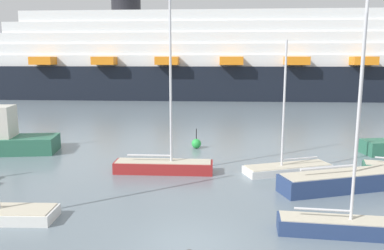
{
  "coord_description": "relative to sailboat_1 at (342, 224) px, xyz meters",
  "views": [
    {
      "loc": [
        0.08,
        -12.28,
        6.35
      ],
      "look_at": [
        0.0,
        9.46,
        2.61
      ],
      "focal_mm": 35.74,
      "sensor_mm": 36.0,
      "label": 1
    }
  ],
  "objects": [
    {
      "name": "ground_plane",
      "position": [
        -5.51,
        -0.87,
        -0.42
      ],
      "size": [
        600.0,
        600.0,
        0.0
      ],
      "primitive_type": "plane",
      "color": "slate"
    },
    {
      "name": "sailboat_1",
      "position": [
        0.0,
        0.0,
        0.0
      ],
      "size": [
        4.58,
        1.66,
        7.86
      ],
      "rotation": [
        0.0,
        0.0,
        -0.14
      ],
      "color": "navy",
      "rests_on": "ground_plane"
    },
    {
      "name": "sailboat_4",
      "position": [
        2.1,
        4.9,
        0.17
      ],
      "size": [
        6.85,
        3.17,
        10.48
      ],
      "rotation": [
        0.0,
        0.0,
        0.26
      ],
      "color": "navy",
      "rests_on": "ground_plane"
    },
    {
      "name": "sailboat_5",
      "position": [
        0.0,
        7.78,
        -0.08
      ],
      "size": [
        5.24,
        2.77,
        7.38
      ],
      "rotation": [
        0.0,
        0.0,
        3.43
      ],
      "color": "white",
      "rests_on": "ground_plane"
    },
    {
      "name": "sailboat_6",
      "position": [
        -7.03,
        7.81,
        0.13
      ],
      "size": [
        5.63,
        1.6,
        11.2
      ],
      "rotation": [
        0.0,
        0.0,
        -0.06
      ],
      "color": "maroon",
      "rests_on": "ground_plane"
    },
    {
      "name": "channel_buoy_0",
      "position": [
        -5.12,
        13.82,
        -0.07
      ],
      "size": [
        0.69,
        0.69,
        1.44
      ],
      "color": "green",
      "rests_on": "ground_plane"
    },
    {
      "name": "cruise_ship",
      "position": [
        0.73,
        51.48,
        5.61
      ],
      "size": [
        96.75,
        20.19,
        18.73
      ],
      "rotation": [
        0.0,
        0.0,
        -0.07
      ],
      "color": "black",
      "rests_on": "ground_plane"
    }
  ]
}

